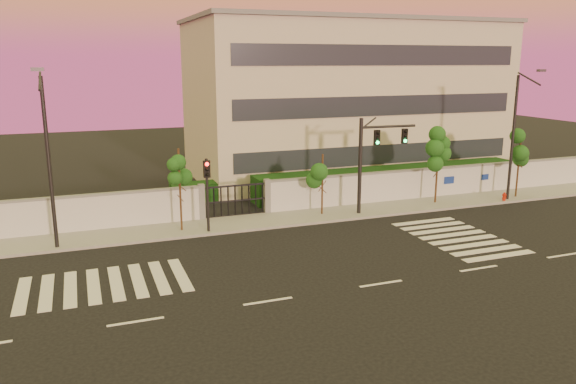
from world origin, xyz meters
name	(u,v)px	position (x,y,z in m)	size (l,w,h in m)	color
ground	(381,284)	(0.00, 0.00, 0.00)	(120.00, 120.00, 0.00)	black
sidewalk	(291,218)	(0.00, 10.50, 0.07)	(60.00, 3.00, 0.15)	gray
perimeter_wall	(284,196)	(0.10, 12.00, 1.07)	(60.00, 0.36, 2.20)	silver
hedge_row	(285,189)	(1.17, 14.74, 0.82)	(41.00, 4.25, 1.80)	black
institutional_building	(345,98)	(9.00, 21.99, 6.16)	(24.40, 12.40, 12.25)	beige
road_markings	(311,259)	(-1.58, 3.76, 0.01)	(57.00, 7.62, 0.02)	silver
street_tree_c	(180,171)	(-6.50, 10.19, 3.40)	(1.36, 1.08, 4.62)	#382314
street_tree_d	(323,171)	(1.98, 10.51, 2.78)	(1.35, 1.08, 3.77)	#382314
street_tree_e	(439,148)	(10.03, 10.50, 3.69)	(1.62, 1.29, 5.01)	#382314
street_tree_f	(520,149)	(16.10, 9.95, 3.38)	(1.46, 1.16, 4.59)	#382314
traffic_signal_main	(372,154)	(4.86, 9.87, 3.71)	(3.71, 0.42, 5.87)	black
traffic_signal_secondary	(207,187)	(-5.21, 9.40, 2.61)	(0.32, 0.32, 4.12)	black
streetlight_west	(48,155)	(-12.81, 9.30, 4.78)	(0.53, 2.13, 8.84)	black
streetlight_east	(515,132)	(15.04, 9.38, 4.66)	(0.51, 2.07, 8.62)	black
fire_hydrant	(504,198)	(14.50, 9.26, 0.35)	(0.28, 0.27, 0.71)	#AB1E0B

